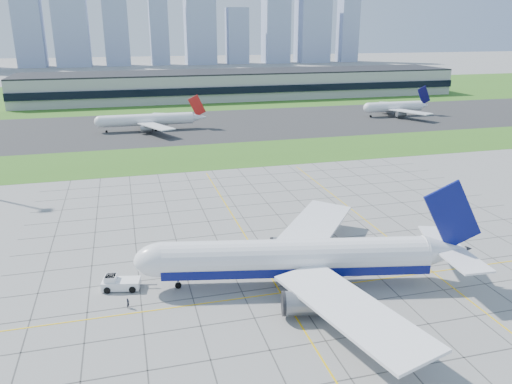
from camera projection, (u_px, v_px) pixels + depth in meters
ground at (333, 279)px, 84.94m from camera, size 1400.00×1400.00×0.00m
grass_median at (226, 155)px, 167.45m from camera, size 700.00×35.00×0.04m
asphalt_taxiway at (200, 125)px, 217.87m from camera, size 700.00×75.00×0.04m
grass_far at (173, 94)px, 318.73m from camera, size 700.00×145.00×0.04m
apron_markings at (312, 252)px, 95.21m from camera, size 120.00×130.00×0.03m
terminal at (243, 84)px, 303.04m from camera, size 260.00×43.00×15.80m
city_skyline at (137, 9)px, 540.95m from camera, size 523.00×32.40×160.00m
airliner at (298, 258)px, 81.68m from camera, size 56.26×56.43×17.90m
pushback_tug at (119, 283)px, 81.59m from camera, size 8.97×4.10×2.46m
crew_near at (128, 303)px, 76.10m from camera, size 0.65×0.71×1.63m
distant_jet_1 at (149, 120)px, 205.98m from camera, size 43.22×42.66×14.08m
distant_jet_2 at (396, 107)px, 239.68m from camera, size 32.96×42.66×14.08m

